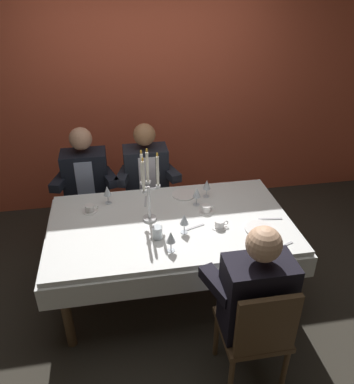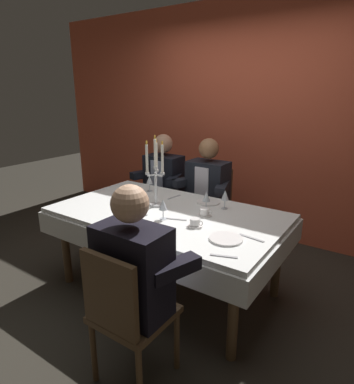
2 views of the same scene
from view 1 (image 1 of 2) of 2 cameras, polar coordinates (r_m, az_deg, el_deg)
name	(u,v)px [view 1 (image 1 of 2)]	position (r m, az deg, el deg)	size (l,w,h in m)	color
ground_plane	(171,290)	(3.54, -0.87, -14.27)	(12.00, 12.00, 0.00)	#2D2A23
back_wall	(146,89)	(4.32, -4.61, 14.97)	(6.00, 0.12, 2.70)	#D15437
dining_table	(171,233)	(3.14, -0.95, -6.14)	(1.94, 1.14, 0.74)	white
candelabra	(148,189)	(2.95, -4.26, 0.44)	(0.15, 0.17, 0.62)	silver
dinner_plate_0	(184,195)	(3.41, 1.03, -0.38)	(0.21, 0.21, 0.01)	white
dinner_plate_1	(260,229)	(3.04, 12.11, -5.32)	(0.23, 0.23, 0.01)	white
wine_glass_0	(107,191)	(3.29, -10.27, 0.13)	(0.07, 0.07, 0.16)	silver
wine_glass_1	(171,238)	(2.70, -0.91, -6.76)	(0.07, 0.07, 0.16)	silver
wine_glass_2	(207,185)	(3.34, 4.41, 1.03)	(0.07, 0.07, 0.16)	silver
wine_glass_3	(197,193)	(3.22, 2.92, -0.14)	(0.07, 0.07, 0.16)	silver
wine_glass_4	(184,220)	(2.88, 1.08, -4.10)	(0.07, 0.07, 0.16)	silver
water_tumbler_0	(157,233)	(2.86, -2.92, -6.01)	(0.07, 0.07, 0.10)	silver
coffee_cup_0	(206,209)	(3.18, 4.32, -2.51)	(0.13, 0.12, 0.06)	white
coffee_cup_1	(220,224)	(3.00, 6.32, -4.77)	(0.13, 0.12, 0.06)	white
coffee_cup_2	(90,209)	(3.25, -12.73, -2.41)	(0.13, 0.12, 0.06)	white
spoon_0	(283,246)	(2.91, 15.45, -7.66)	(0.17, 0.02, 0.01)	#B7B7BC
fork_1	(146,201)	(3.33, -4.66, -1.33)	(0.17, 0.02, 0.01)	#B7B7BC
knife_2	(270,219)	(3.18, 13.64, -3.88)	(0.19, 0.02, 0.01)	#B7B7BC
fork_3	(195,227)	(3.00, 2.61, -5.22)	(0.17, 0.02, 0.01)	#B7B7BC
seated_diner_0	(86,177)	(3.82, -13.33, 2.15)	(0.63, 0.48, 1.24)	#523A23
seated_diner_1	(146,172)	(3.82, -4.60, 2.90)	(0.63, 0.48, 1.24)	#523A23
seated_diner_2	(257,296)	(2.50, 11.73, -14.88)	(0.63, 0.48, 1.24)	#523A23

